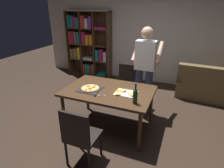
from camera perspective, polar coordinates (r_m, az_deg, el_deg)
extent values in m
plane|color=#38281E|center=(3.64, -0.92, -12.55)|extent=(12.00, 12.00, 0.00)
cube|color=silver|center=(5.49, 10.10, 15.18)|extent=(6.40, 0.10, 2.80)
cube|color=#4C331E|center=(3.27, -1.00, -2.08)|extent=(1.52, 1.00, 0.04)
cylinder|color=#4C331E|center=(3.44, -14.40, -8.63)|extent=(0.06, 0.06, 0.71)
cylinder|color=#4C331E|center=(2.94, 8.31, -14.13)|extent=(0.06, 0.06, 0.71)
cylinder|color=#4C331E|center=(4.05, -7.46, -2.98)|extent=(0.06, 0.06, 0.71)
cylinder|color=#4C331E|center=(3.63, 11.69, -6.51)|extent=(0.06, 0.06, 0.71)
cube|color=black|center=(2.74, -8.67, -15.23)|extent=(0.42, 0.42, 0.04)
cube|color=black|center=(2.47, -11.29, -13.20)|extent=(0.42, 0.04, 0.45)
cylinder|color=black|center=(2.94, -3.36, -17.63)|extent=(0.04, 0.04, 0.41)
cylinder|color=black|center=(3.08, -9.66, -15.76)|extent=(0.04, 0.04, 0.41)
cylinder|color=black|center=(2.71, -6.89, -22.14)|extent=(0.04, 0.04, 0.41)
cylinder|color=black|center=(2.86, -13.63, -19.76)|extent=(0.04, 0.04, 0.41)
cube|color=black|center=(4.16, 3.93, -0.95)|extent=(0.42, 0.42, 0.04)
cube|color=black|center=(4.24, 4.84, 3.05)|extent=(0.42, 0.04, 0.45)
cylinder|color=black|center=(4.16, 0.69, -4.33)|extent=(0.04, 0.04, 0.41)
cylinder|color=black|center=(4.06, 5.44, -5.20)|extent=(0.04, 0.04, 0.41)
cylinder|color=black|center=(4.46, 2.40, -2.36)|extent=(0.04, 0.04, 0.41)
cylinder|color=black|center=(4.37, 6.85, -3.12)|extent=(0.04, 0.04, 0.41)
cube|color=brown|center=(5.19, 28.55, -1.62)|extent=(1.76, 0.97, 0.40)
cube|color=brown|center=(4.74, 29.52, 1.58)|extent=(1.71, 0.32, 0.45)
cube|color=brown|center=(5.09, 20.62, 2.96)|extent=(0.22, 0.86, 0.20)
cube|color=#513823|center=(6.28, -12.64, 12.00)|extent=(0.03, 0.35, 1.95)
cube|color=#513823|center=(5.63, -0.80, 11.31)|extent=(0.03, 0.35, 1.95)
cube|color=#513823|center=(5.81, -7.52, 21.05)|extent=(1.40, 0.35, 0.03)
cube|color=#513823|center=(6.18, -6.61, 2.98)|extent=(1.40, 0.35, 0.03)
cube|color=#513823|center=(6.06, -6.29, 12.02)|extent=(1.40, 0.03, 1.95)
cube|color=#513823|center=(6.03, -6.82, 7.33)|extent=(1.34, 0.29, 0.03)
cube|color=#513823|center=(5.92, -7.04, 11.73)|extent=(1.34, 0.29, 0.03)
cube|color=#513823|center=(5.85, -7.27, 16.27)|extent=(1.34, 0.29, 0.03)
cube|color=#513823|center=(6.03, -8.93, 11.84)|extent=(0.03, 0.29, 1.89)
cube|color=#513823|center=(5.82, -5.07, 11.61)|extent=(0.03, 0.29, 1.89)
cube|color=red|center=(6.18, -8.04, 4.73)|extent=(0.06, 0.22, 0.31)
cube|color=teal|center=(6.14, -7.42, 4.74)|extent=(0.07, 0.22, 0.33)
cube|color=green|center=(6.10, -6.78, 4.55)|extent=(0.06, 0.22, 0.31)
cube|color=#B21E66|center=(6.07, -6.13, 4.36)|extent=(0.06, 0.22, 0.29)
cube|color=olive|center=(6.03, -5.49, 4.52)|extent=(0.05, 0.22, 0.34)
cube|color=teal|center=(5.95, -2.94, 3.01)|extent=(0.27, 0.25, 0.08)
cube|color=olive|center=(6.27, -11.66, 9.17)|extent=(0.09, 0.22, 0.30)
cube|color=olive|center=(6.20, -10.66, 9.19)|extent=(0.11, 0.22, 0.32)
cube|color=yellow|center=(6.12, -9.64, 9.29)|extent=(0.09, 0.22, 0.36)
cube|color=silver|center=(6.00, -6.93, 7.75)|extent=(0.32, 0.25, 0.07)
cube|color=teal|center=(5.82, -4.22, 8.73)|extent=(0.09, 0.22, 0.34)
cube|color=#B21E66|center=(5.77, -3.07, 8.74)|extent=(0.10, 0.22, 0.36)
cube|color=silver|center=(5.72, -1.88, 8.28)|extent=(0.10, 0.22, 0.29)
cube|color=red|center=(6.18, -12.16, 13.66)|extent=(0.07, 0.22, 0.35)
cube|color=#B21E66|center=(6.13, -11.40, 13.76)|extent=(0.08, 0.22, 0.37)
cube|color=olive|center=(6.07, -10.61, 13.66)|extent=(0.07, 0.22, 0.36)
cube|color=teal|center=(6.02, -9.81, 13.63)|extent=(0.06, 0.22, 0.35)
cube|color=#B21E66|center=(5.93, -8.35, 13.65)|extent=(0.10, 0.22, 0.37)
cube|color=orange|center=(5.88, -7.21, 13.16)|extent=(0.12, 0.22, 0.28)
cube|color=orange|center=(5.82, -6.07, 13.19)|extent=(0.09, 0.22, 0.29)
cube|color=teal|center=(6.13, -12.55, 18.05)|extent=(0.08, 0.22, 0.36)
cube|color=teal|center=(6.07, -11.74, 17.92)|extent=(0.07, 0.22, 0.32)
cube|color=#B21E66|center=(6.02, -10.94, 17.94)|extent=(0.09, 0.22, 0.32)
cube|color=teal|center=(5.97, -10.10, 17.79)|extent=(0.08, 0.22, 0.29)
cube|color=red|center=(5.88, -8.62, 18.11)|extent=(0.10, 0.22, 0.35)
cube|color=silver|center=(5.82, -7.45, 17.74)|extent=(0.10, 0.22, 0.28)
cube|color=purple|center=(5.75, -6.28, 18.03)|extent=(0.08, 0.22, 0.33)
cube|color=#B21E66|center=(5.62, -3.24, 16.61)|extent=(0.37, 0.25, 0.06)
cylinder|color=#38476B|center=(3.89, 10.82, -2.39)|extent=(0.14, 0.14, 0.95)
cylinder|color=#38476B|center=(3.93, 7.97, -1.93)|extent=(0.14, 0.14, 0.95)
cube|color=white|center=(3.66, 10.15, 8.54)|extent=(0.38, 0.22, 0.55)
sphere|color=#E0B293|center=(3.58, 10.62, 14.99)|extent=(0.22, 0.22, 0.22)
cylinder|color=#E0B293|center=(3.78, 14.23, 9.12)|extent=(0.09, 0.50, 0.39)
cylinder|color=#E0B293|center=(3.87, 7.42, 9.93)|extent=(0.09, 0.50, 0.39)
cube|color=#2D2D33|center=(3.30, -6.60, -1.52)|extent=(0.38, 0.38, 0.01)
cylinder|color=tan|center=(3.29, -6.61, -1.30)|extent=(0.32, 0.32, 0.02)
cylinder|color=#EACC6B|center=(3.29, -6.62, -1.11)|extent=(0.29, 0.29, 0.01)
cylinder|color=#B22819|center=(3.21, -7.77, -1.71)|extent=(0.04, 0.04, 0.00)
cylinder|color=#B22819|center=(3.34, -7.52, -0.69)|extent=(0.04, 0.04, 0.00)
cylinder|color=#B22819|center=(3.28, -5.86, -1.08)|extent=(0.04, 0.04, 0.00)
cylinder|color=#B22819|center=(3.25, -6.54, -1.32)|extent=(0.04, 0.04, 0.00)
cylinder|color=#B22819|center=(3.33, -6.90, -0.72)|extent=(0.04, 0.04, 0.00)
cylinder|color=#B22819|center=(3.19, -6.58, -1.81)|extent=(0.04, 0.04, 0.00)
cylinder|color=#B22819|center=(3.25, -6.95, -1.32)|extent=(0.04, 0.04, 0.00)
cylinder|color=#B22819|center=(3.34, -5.25, -0.57)|extent=(0.04, 0.04, 0.00)
cylinder|color=#B22819|center=(3.29, -5.45, -0.98)|extent=(0.04, 0.04, 0.00)
cube|color=white|center=(3.14, 4.27, -2.76)|extent=(0.36, 0.28, 0.01)
cube|color=#EACC6B|center=(3.20, 2.89, -1.96)|extent=(0.15, 0.11, 0.02)
cube|color=tan|center=(3.17, 3.83, -2.17)|extent=(0.04, 0.09, 0.02)
cube|color=#EACC6B|center=(3.07, 6.04, -3.13)|extent=(0.16, 0.16, 0.02)
cube|color=tan|center=(3.03, 6.58, -3.56)|extent=(0.08, 0.08, 0.02)
cube|color=#EACC6B|center=(3.10, 1.83, -2.78)|extent=(0.14, 0.17, 0.02)
cube|color=tan|center=(3.15, 1.74, -2.27)|extent=(0.09, 0.06, 0.02)
cylinder|color=#194723|center=(2.80, 7.02, -3.82)|extent=(0.07, 0.07, 0.22)
cylinder|color=#194723|center=(2.74, 7.17, -1.02)|extent=(0.03, 0.03, 0.08)
cylinder|color=black|center=(2.72, 7.22, -0.09)|extent=(0.03, 0.03, 0.02)
cube|color=silver|center=(3.05, -3.13, -3.49)|extent=(0.11, 0.07, 0.01)
cube|color=silver|center=(3.05, -3.13, -3.49)|extent=(0.12, 0.04, 0.01)
torus|color=black|center=(3.08, -5.16, -3.33)|extent=(0.06, 0.06, 0.01)
torus|color=black|center=(3.04, -5.22, -3.66)|extent=(0.06, 0.06, 0.01)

